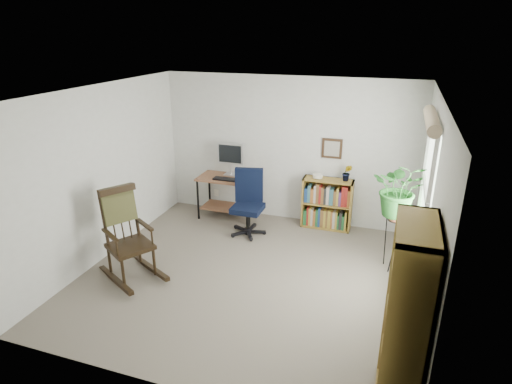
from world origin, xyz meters
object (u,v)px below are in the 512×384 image
(desk, at_px, (228,197))
(tall_bookshelf, at_px, (405,322))
(office_chair, at_px, (248,203))
(low_bookshelf, at_px, (327,204))
(rocking_chair, at_px, (129,235))

(desk, xyz_separation_m, tall_bookshelf, (2.86, -3.24, 0.50))
(office_chair, bearing_deg, low_bookshelf, 16.71)
(office_chair, bearing_deg, rocking_chair, -133.94)
(desk, relative_size, rocking_chair, 0.82)
(rocking_chair, height_order, low_bookshelf, rocking_chair)
(desk, relative_size, low_bookshelf, 1.20)
(desk, distance_m, low_bookshelf, 1.68)
(desk, distance_m, office_chair, 0.76)
(low_bookshelf, bearing_deg, office_chair, -150.73)
(desk, xyz_separation_m, office_chair, (0.54, -0.52, 0.16))
(office_chair, relative_size, tall_bookshelf, 0.61)
(tall_bookshelf, bearing_deg, low_bookshelf, 109.41)
(office_chair, relative_size, low_bookshelf, 1.25)
(rocking_chair, bearing_deg, low_bookshelf, -11.02)
(desk, bearing_deg, tall_bookshelf, -48.58)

